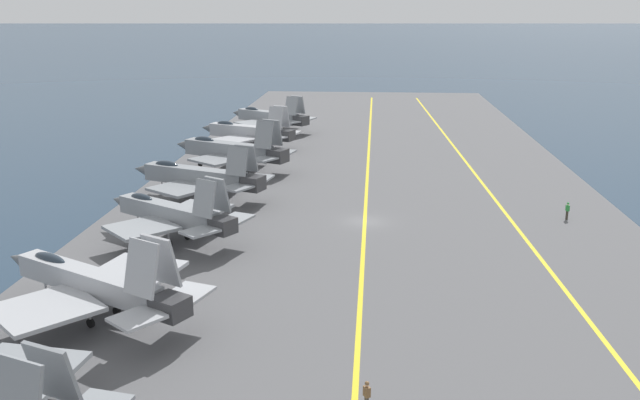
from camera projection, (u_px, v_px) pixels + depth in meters
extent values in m
plane|color=#23384C|center=(365.00, 225.00, 65.96)|extent=(2000.00, 2000.00, 0.00)
cube|color=#565659|center=(365.00, 223.00, 65.91)|extent=(213.67, 52.14, 0.40)
cube|color=yellow|center=(515.00, 225.00, 64.74)|extent=(192.15, 8.29, 0.01)
cube|color=yellow|center=(365.00, 221.00, 65.85)|extent=(192.30, 0.36, 0.01)
cube|color=gray|center=(16.00, 375.00, 34.29)|extent=(6.05, 5.99, 0.28)
cube|color=gray|center=(18.00, 395.00, 27.24)|extent=(1.66, 2.54, 2.87)
cube|color=gray|center=(53.00, 373.00, 28.85)|extent=(1.66, 2.54, 2.87)
cube|color=#A8AAAF|center=(88.00, 281.00, 44.77)|extent=(7.34, 11.91, 1.54)
cone|color=#5B5E60|center=(20.00, 259.00, 48.61)|extent=(2.42, 2.81, 1.46)
cube|color=#38383A|center=(170.00, 307.00, 40.84)|extent=(2.53, 2.65, 1.31)
ellipsoid|color=#232D38|center=(50.00, 259.00, 46.58)|extent=(2.20, 3.12, 0.85)
cube|color=#A8AAAF|center=(45.00, 309.00, 41.75)|extent=(7.90, 7.89, 0.28)
cube|color=#A8AAAF|center=(135.00, 272.00, 47.61)|extent=(6.86, 6.71, 0.28)
cube|color=#A8AAAF|center=(141.00, 269.00, 40.24)|extent=(2.02, 2.59, 3.32)
cube|color=#A8AAAF|center=(161.00, 260.00, 41.55)|extent=(2.02, 2.59, 3.32)
cube|color=#A8AAAF|center=(137.00, 318.00, 39.36)|extent=(3.68, 3.62, 0.20)
cube|color=#A8AAAF|center=(189.00, 293.00, 42.87)|extent=(3.41, 3.15, 0.20)
cylinder|color=#B2B2B7|center=(46.00, 289.00, 47.68)|extent=(0.16, 0.16, 1.82)
cylinder|color=black|center=(47.00, 297.00, 47.84)|extent=(0.48, 0.63, 0.60)
cylinder|color=#B2B2B7|center=(90.00, 314.00, 43.68)|extent=(0.16, 0.16, 1.82)
cylinder|color=black|center=(91.00, 323.00, 43.85)|extent=(0.48, 0.63, 0.60)
cylinder|color=#B2B2B7|center=(116.00, 303.00, 45.43)|extent=(0.16, 0.16, 1.82)
cylinder|color=black|center=(117.00, 311.00, 45.60)|extent=(0.48, 0.63, 0.60)
cube|color=gray|center=(168.00, 212.00, 59.73)|extent=(7.07, 10.38, 1.56)
cone|color=#5B5E60|center=(120.00, 201.00, 63.35)|extent=(2.35, 2.57, 1.48)
cube|color=#38383A|center=(223.00, 226.00, 56.02)|extent=(2.47, 2.47, 1.32)
ellipsoid|color=#232D38|center=(142.00, 198.00, 61.42)|extent=(2.13, 2.77, 0.86)
cube|color=gray|center=(142.00, 228.00, 57.07)|extent=(6.98, 6.98, 0.28)
cube|color=gray|center=(198.00, 210.00, 62.24)|extent=(6.23, 6.09, 0.28)
cube|color=gray|center=(204.00, 199.00, 55.42)|extent=(1.89, 2.30, 3.05)
cube|color=gray|center=(218.00, 194.00, 56.70)|extent=(1.89, 2.30, 3.05)
cube|color=gray|center=(200.00, 231.00, 54.56)|extent=(3.50, 3.43, 0.20)
cube|color=gray|center=(237.00, 218.00, 57.97)|extent=(3.37, 2.97, 0.20)
cylinder|color=#B2B2B7|center=(138.00, 222.00, 62.51)|extent=(0.16, 0.16, 1.85)
cylinder|color=black|center=(139.00, 229.00, 62.68)|extent=(0.50, 0.63, 0.60)
cylinder|color=#B2B2B7|center=(169.00, 236.00, 58.70)|extent=(0.16, 0.16, 1.85)
cylinder|color=black|center=(169.00, 243.00, 58.87)|extent=(0.50, 0.63, 0.60)
cylinder|color=#B2B2B7|center=(187.00, 230.00, 60.41)|extent=(0.16, 0.16, 1.85)
cylinder|color=black|center=(187.00, 236.00, 60.58)|extent=(0.50, 0.63, 0.60)
cube|color=gray|center=(195.00, 176.00, 72.80)|extent=(6.01, 12.07, 1.78)
cone|color=#5B5E60|center=(143.00, 169.00, 75.74)|extent=(2.40, 2.76, 1.69)
cube|color=#38383A|center=(253.00, 183.00, 69.79)|extent=(2.62, 2.58, 1.51)
ellipsoid|color=#232D38|center=(167.00, 165.00, 74.11)|extent=(1.97, 3.13, 0.98)
cube|color=gray|center=(180.00, 189.00, 69.92)|extent=(6.99, 7.10, 0.28)
cube|color=gray|center=(216.00, 175.00, 75.66)|extent=(5.43, 5.83, 0.28)
cube|color=gray|center=(237.00, 161.00, 68.89)|extent=(1.67, 2.48, 2.89)
cube|color=gray|center=(246.00, 158.00, 70.51)|extent=(1.67, 2.48, 2.89)
cube|color=gray|center=(237.00, 188.00, 68.01)|extent=(3.59, 3.42, 0.20)
cube|color=gray|center=(260.00, 178.00, 71.99)|extent=(3.19, 2.80, 0.20)
cylinder|color=#B2B2B7|center=(162.00, 187.00, 75.16)|extent=(0.16, 0.16, 1.72)
cylinder|color=black|center=(162.00, 192.00, 75.31)|extent=(0.42, 0.64, 0.60)
cylinder|color=#B2B2B7|center=(199.00, 196.00, 71.68)|extent=(0.16, 0.16, 1.72)
cylinder|color=black|center=(199.00, 201.00, 71.84)|extent=(0.42, 0.64, 0.60)
cylinder|color=#B2B2B7|center=(212.00, 190.00, 73.84)|extent=(0.16, 0.16, 1.72)
cylinder|color=black|center=(212.00, 195.00, 74.00)|extent=(0.42, 0.64, 0.60)
cube|color=gray|center=(228.00, 150.00, 85.94)|extent=(6.75, 12.17, 1.90)
cone|color=#5B5E60|center=(184.00, 145.00, 89.25)|extent=(2.60, 2.88, 1.80)
cube|color=#38383A|center=(278.00, 156.00, 82.55)|extent=(2.81, 2.73, 1.61)
ellipsoid|color=#232D38|center=(204.00, 140.00, 87.42)|extent=(2.17, 3.19, 1.04)
cube|color=gray|center=(216.00, 160.00, 83.15)|extent=(6.97, 7.10, 0.28)
cube|color=gray|center=(246.00, 150.00, 88.68)|extent=(5.49, 6.09, 0.28)
cube|color=gray|center=(264.00, 135.00, 81.61)|extent=(1.87, 2.56, 3.29)
cube|color=gray|center=(273.00, 132.00, 83.30)|extent=(1.87, 2.56, 3.29)
cube|color=gray|center=(264.00, 159.00, 80.79)|extent=(3.64, 3.52, 0.20)
cube|color=gray|center=(284.00, 152.00, 84.77)|extent=(3.28, 2.95, 0.20)
cylinder|color=#B2B2B7|center=(200.00, 160.00, 88.55)|extent=(0.16, 0.16, 1.72)
cylinder|color=black|center=(200.00, 164.00, 88.70)|extent=(0.44, 0.64, 0.60)
cylinder|color=#B2B2B7|center=(231.00, 167.00, 84.73)|extent=(0.16, 0.16, 1.72)
cylinder|color=black|center=(231.00, 171.00, 84.88)|extent=(0.44, 0.64, 0.60)
cylinder|color=#B2B2B7|center=(243.00, 163.00, 86.98)|extent=(0.16, 0.16, 1.72)
cylinder|color=black|center=(243.00, 167.00, 87.13)|extent=(0.44, 0.64, 0.60)
cube|color=#A8AAAF|center=(246.00, 132.00, 100.61)|extent=(6.06, 11.57, 1.80)
cone|color=#5B5E60|center=(208.00, 128.00, 103.55)|extent=(2.41, 2.70, 1.71)
cube|color=#38383A|center=(287.00, 135.00, 97.60)|extent=(2.63, 2.54, 1.53)
ellipsoid|color=#232D38|center=(225.00, 124.00, 101.92)|extent=(1.99, 3.02, 0.99)
cube|color=#A8AAAF|center=(235.00, 140.00, 97.55)|extent=(7.26, 7.21, 0.28)
cube|color=#A8AAAF|center=(260.00, 132.00, 103.64)|extent=(5.93, 5.77, 0.28)
cube|color=#A8AAAF|center=(275.00, 118.00, 96.65)|extent=(1.74, 2.43, 3.20)
cube|color=#A8AAAF|center=(282.00, 116.00, 98.27)|extent=(1.74, 2.43, 3.20)
cube|color=#A8AAAF|center=(276.00, 138.00, 95.83)|extent=(3.55, 3.37, 0.20)
cube|color=#A8AAAF|center=(291.00, 133.00, 99.78)|extent=(3.20, 2.76, 0.20)
cylinder|color=#B2B2B7|center=(222.00, 140.00, 102.93)|extent=(0.16, 0.16, 1.47)
cylinder|color=black|center=(222.00, 143.00, 103.05)|extent=(0.43, 0.64, 0.60)
cylinder|color=#B2B2B7|center=(248.00, 144.00, 99.46)|extent=(0.16, 0.16, 1.47)
cylinder|color=black|center=(248.00, 147.00, 99.58)|extent=(0.43, 0.64, 0.60)
cylinder|color=#B2B2B7|center=(257.00, 142.00, 101.62)|extent=(0.16, 0.16, 1.47)
cylinder|color=black|center=(257.00, 144.00, 101.74)|extent=(0.43, 0.64, 0.60)
cube|color=gray|center=(268.00, 117.00, 113.66)|extent=(7.67, 11.04, 1.77)
cone|color=#5B5E60|center=(238.00, 113.00, 117.55)|extent=(2.60, 2.79, 1.69)
cube|color=#38383A|center=(301.00, 120.00, 109.69)|extent=(2.74, 2.70, 1.51)
ellipsoid|color=#232D38|center=(252.00, 110.00, 115.47)|extent=(2.33, 2.97, 0.98)
cube|color=gray|center=(256.00, 123.00, 110.82)|extent=(7.39, 7.40, 0.28)
cube|color=gray|center=(283.00, 118.00, 116.37)|extent=(6.62, 6.48, 0.28)
cube|color=gray|center=(291.00, 106.00, 109.04)|extent=(1.94, 2.39, 2.92)
cube|color=gray|center=(298.00, 105.00, 110.49)|extent=(1.94, 2.39, 2.92)
cube|color=gray|center=(290.00, 122.00, 108.18)|extent=(3.58, 3.53, 0.20)
cube|color=gray|center=(307.00, 118.00, 111.74)|extent=(3.42, 3.10, 0.20)
cylinder|color=#B2B2B7|center=(249.00, 124.00, 116.61)|extent=(0.16, 0.16, 1.62)
cylinder|color=black|center=(249.00, 127.00, 116.75)|extent=(0.50, 0.63, 0.60)
cylinder|color=#B2B2B7|center=(269.00, 128.00, 112.48)|extent=(0.16, 0.16, 1.62)
cylinder|color=black|center=(269.00, 131.00, 112.62)|extent=(0.50, 0.63, 0.60)
cylinder|color=#B2B2B7|center=(278.00, 126.00, 114.42)|extent=(0.16, 0.16, 1.62)
cylinder|color=black|center=(278.00, 129.00, 114.56)|extent=(0.50, 0.63, 0.60)
cube|color=brown|center=(367.00, 392.00, 34.52)|extent=(0.46, 0.42, 0.55)
sphere|color=beige|center=(367.00, 384.00, 34.41)|extent=(0.22, 0.22, 0.22)
sphere|color=brown|center=(367.00, 383.00, 34.40)|extent=(0.24, 0.24, 0.24)
cylinder|color=#383328|center=(567.00, 215.00, 66.33)|extent=(0.24, 0.24, 0.89)
cube|color=green|center=(568.00, 208.00, 66.13)|extent=(0.43, 0.34, 0.56)
sphere|color=beige|center=(568.00, 204.00, 66.02)|extent=(0.22, 0.22, 0.22)
sphere|color=green|center=(568.00, 203.00, 66.00)|extent=(0.24, 0.24, 0.24)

